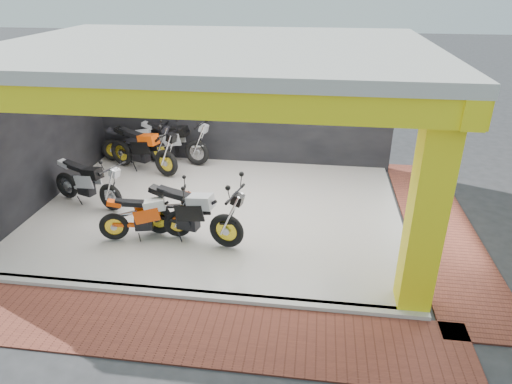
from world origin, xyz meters
TOP-DOWN VIEW (x-y plane):
  - ground at (0.00, 0.00)m, footprint 80.00×80.00m
  - showroom_floor at (0.00, 2.00)m, footprint 8.00×6.00m
  - showroom_ceiling at (0.00, 2.00)m, footprint 8.40×6.40m
  - back_wall at (0.00, 5.10)m, footprint 8.20×0.20m
  - left_wall at (-4.10, 2.00)m, footprint 0.20×6.20m
  - corner_column at (3.75, -0.75)m, footprint 0.50×0.50m
  - header_beam_front at (0.00, -1.00)m, footprint 8.40×0.30m
  - header_beam_right at (4.00, 2.00)m, footprint 0.30×6.40m
  - floor_kerb at (0.00, -1.02)m, footprint 8.00×0.20m
  - paver_front at (0.00, -1.80)m, footprint 9.00×1.40m
  - paver_right at (4.80, 2.00)m, footprint 1.40×7.00m
  - moto_hero at (-0.54, 0.69)m, footprint 2.04×1.15m
  - moto_row_a at (0.49, 0.43)m, footprint 2.46×1.33m
  - moto_row_b at (-2.34, 1.59)m, footprint 2.25×1.45m
  - moto_row_c at (-1.72, 3.62)m, footprint 2.56×1.70m
  - moto_row_d at (-1.13, 4.50)m, footprint 2.51×1.33m
  - moto_row_e at (-2.20, 4.57)m, footprint 2.14×0.90m

SIDE VIEW (x-z plane):
  - ground at x=0.00m, z-range 0.00..0.00m
  - paver_front at x=0.00m, z-range 0.00..0.03m
  - paver_right at x=4.80m, z-range 0.00..0.03m
  - showroom_floor at x=0.00m, z-range 0.00..0.10m
  - floor_kerb at x=0.00m, z-range 0.00..0.10m
  - moto_hero at x=-0.54m, z-range 0.10..1.28m
  - moto_row_e at x=-2.20m, z-range 0.10..1.38m
  - moto_row_b at x=-2.34m, z-range 0.10..1.39m
  - moto_row_a at x=0.49m, z-range 0.10..1.53m
  - moto_row_d at x=-1.13m, z-range 0.10..1.56m
  - moto_row_c at x=-1.72m, z-range 0.10..1.57m
  - back_wall at x=0.00m, z-range 0.00..3.50m
  - left_wall at x=-4.10m, z-range 0.00..3.50m
  - corner_column at x=3.75m, z-range 0.00..3.50m
  - header_beam_front at x=0.00m, z-range 3.10..3.50m
  - header_beam_right at x=4.00m, z-range 3.10..3.50m
  - showroom_ceiling at x=0.00m, z-range 3.50..3.70m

